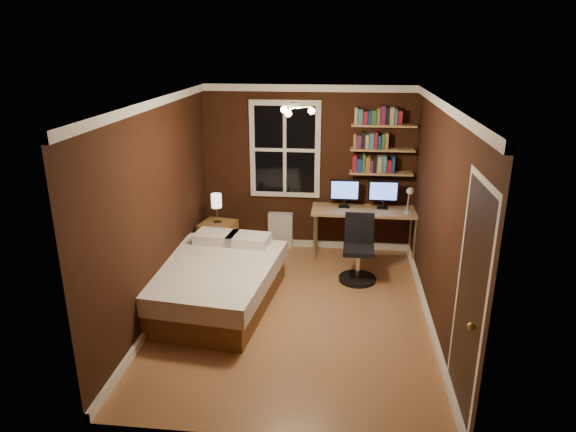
# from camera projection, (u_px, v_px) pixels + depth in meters

# --- Properties ---
(floor) EXTENTS (4.20, 4.20, 0.00)m
(floor) POSITION_uv_depth(u_px,v_px,m) (295.00, 311.00, 6.19)
(floor) COLOR #91613A
(floor) RESTS_ON ground
(wall_back) EXTENTS (3.20, 0.04, 2.50)m
(wall_back) POSITION_uv_depth(u_px,v_px,m) (308.00, 169.00, 7.76)
(wall_back) COLOR black
(wall_back) RESTS_ON ground
(wall_left) EXTENTS (0.04, 4.20, 2.50)m
(wall_left) POSITION_uv_depth(u_px,v_px,m) (158.00, 208.00, 5.95)
(wall_left) COLOR black
(wall_left) RESTS_ON ground
(wall_right) EXTENTS (0.04, 4.20, 2.50)m
(wall_right) POSITION_uv_depth(u_px,v_px,m) (440.00, 218.00, 5.62)
(wall_right) COLOR black
(wall_right) RESTS_ON ground
(ceiling) EXTENTS (3.20, 4.20, 0.02)m
(ceiling) POSITION_uv_depth(u_px,v_px,m) (296.00, 100.00, 5.38)
(ceiling) COLOR white
(ceiling) RESTS_ON wall_back
(window) EXTENTS (1.06, 0.06, 1.46)m
(window) POSITION_uv_depth(u_px,v_px,m) (285.00, 150.00, 7.67)
(window) COLOR silver
(window) RESTS_ON wall_back
(door) EXTENTS (0.03, 0.82, 2.05)m
(door) POSITION_uv_depth(u_px,v_px,m) (468.00, 305.00, 4.24)
(door) COLOR black
(door) RESTS_ON ground
(door_knob) EXTENTS (0.06, 0.06, 0.06)m
(door_knob) POSITION_uv_depth(u_px,v_px,m) (471.00, 326.00, 3.97)
(door_knob) COLOR gold
(door_knob) RESTS_ON door
(ceiling_fixture) EXTENTS (0.44, 0.44, 0.18)m
(ceiling_fixture) POSITION_uv_depth(u_px,v_px,m) (295.00, 111.00, 5.32)
(ceiling_fixture) COLOR beige
(ceiling_fixture) RESTS_ON ceiling
(bookshelf_lower) EXTENTS (0.92, 0.22, 0.03)m
(bookshelf_lower) POSITION_uv_depth(u_px,v_px,m) (381.00, 173.00, 7.54)
(bookshelf_lower) COLOR tan
(bookshelf_lower) RESTS_ON wall_back
(books_row_lower) EXTENTS (0.60, 0.16, 0.23)m
(books_row_lower) POSITION_uv_depth(u_px,v_px,m) (381.00, 164.00, 7.50)
(books_row_lower) COLOR maroon
(books_row_lower) RESTS_ON bookshelf_lower
(bookshelf_middle) EXTENTS (0.92, 0.22, 0.03)m
(bookshelf_middle) POSITION_uv_depth(u_px,v_px,m) (382.00, 149.00, 7.42)
(bookshelf_middle) COLOR tan
(bookshelf_middle) RESTS_ON wall_back
(books_row_middle) EXTENTS (0.54, 0.16, 0.23)m
(books_row_middle) POSITION_uv_depth(u_px,v_px,m) (383.00, 141.00, 7.38)
(books_row_middle) COLOR navy
(books_row_middle) RESTS_ON bookshelf_middle
(bookshelf_upper) EXTENTS (0.92, 0.22, 0.03)m
(bookshelf_upper) POSITION_uv_depth(u_px,v_px,m) (384.00, 125.00, 7.31)
(bookshelf_upper) COLOR tan
(bookshelf_upper) RESTS_ON wall_back
(books_row_upper) EXTENTS (0.66, 0.16, 0.23)m
(books_row_upper) POSITION_uv_depth(u_px,v_px,m) (384.00, 116.00, 7.27)
(books_row_upper) COLOR #285F2F
(books_row_upper) RESTS_ON bookshelf_upper
(bed) EXTENTS (1.62, 2.10, 0.66)m
(bed) POSITION_uv_depth(u_px,v_px,m) (215.00, 283.00, 6.29)
(bed) COLOR brown
(bed) RESTS_ON ground
(nightstand) EXTENTS (0.55, 0.55, 0.58)m
(nightstand) POSITION_uv_depth(u_px,v_px,m) (218.00, 241.00, 7.57)
(nightstand) COLOR brown
(nightstand) RESTS_ON ground
(bedside_lamp) EXTENTS (0.15, 0.15, 0.44)m
(bedside_lamp) POSITION_uv_depth(u_px,v_px,m) (217.00, 208.00, 7.41)
(bedside_lamp) COLOR white
(bedside_lamp) RESTS_ON nightstand
(radiator) EXTENTS (0.38, 0.13, 0.56)m
(radiator) POSITION_uv_depth(u_px,v_px,m) (281.00, 230.00, 8.02)
(radiator) COLOR silver
(radiator) RESTS_ON ground
(desk) EXTENTS (1.56, 0.59, 0.74)m
(desk) POSITION_uv_depth(u_px,v_px,m) (365.00, 213.00, 7.56)
(desk) COLOR tan
(desk) RESTS_ON ground
(monitor_left) EXTENTS (0.44, 0.12, 0.42)m
(monitor_left) POSITION_uv_depth(u_px,v_px,m) (345.00, 194.00, 7.58)
(monitor_left) COLOR black
(monitor_left) RESTS_ON desk
(monitor_right) EXTENTS (0.44, 0.12, 0.42)m
(monitor_right) POSITION_uv_depth(u_px,v_px,m) (383.00, 195.00, 7.52)
(monitor_right) COLOR black
(monitor_right) RESTS_ON desk
(desk_lamp) EXTENTS (0.14, 0.32, 0.44)m
(desk_lamp) POSITION_uv_depth(u_px,v_px,m) (409.00, 200.00, 7.25)
(desk_lamp) COLOR silver
(desk_lamp) RESTS_ON desk
(office_chair) EXTENTS (0.50, 0.50, 0.91)m
(office_chair) POSITION_uv_depth(u_px,v_px,m) (358.00, 256.00, 6.91)
(office_chair) COLOR black
(office_chair) RESTS_ON ground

